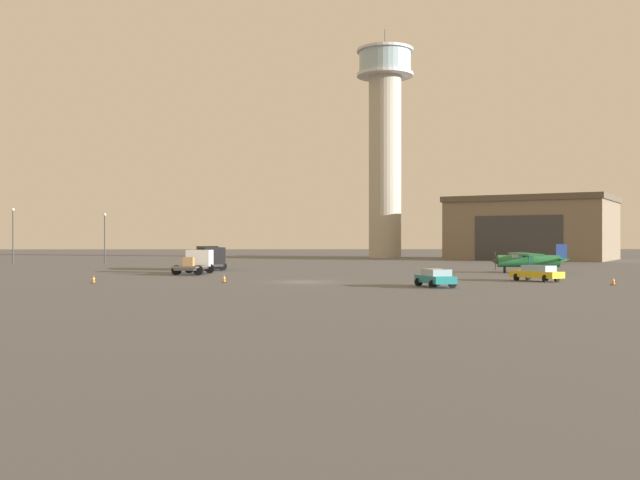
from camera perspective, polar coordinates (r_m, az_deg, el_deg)
ground_plane at (r=60.84m, az=-1.35°, el=-3.33°), size 400.00×400.00×0.00m
control_tower at (r=142.76m, az=5.16°, el=8.09°), size 11.02×11.02×44.79m
hangar at (r=133.92m, az=16.49°, el=0.89°), size 34.02×32.03×11.09m
airplane_green at (r=80.05m, az=16.23°, el=-1.49°), size 8.21×10.47×3.08m
truck_box_black at (r=85.10m, az=-8.66°, el=-1.30°), size 4.17×6.19×2.79m
truck_flatbed_white at (r=76.17m, az=-9.78°, el=-1.74°), size 3.87×7.11×2.47m
car_teal at (r=54.81m, az=9.14°, el=-2.93°), size 2.80×4.29×1.37m
car_yellow at (r=64.39m, az=16.81°, el=-2.49°), size 3.95×4.68×1.37m
light_post_west at (r=113.15m, az=-16.68°, el=0.55°), size 0.44×0.44×7.56m
light_post_east at (r=113.26m, az=-23.14°, el=0.70°), size 0.44×0.44×8.14m
traffic_cone_near_left at (r=61.88m, az=-17.50°, el=-2.98°), size 0.36×0.36×0.65m
traffic_cone_near_right at (r=61.18m, az=22.21°, el=-3.01°), size 0.36×0.36×0.66m
traffic_cone_mid_apron at (r=60.72m, az=-7.60°, el=-3.03°), size 0.36×0.36×0.67m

